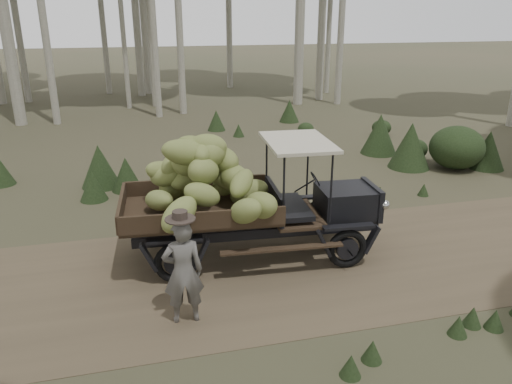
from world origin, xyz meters
TOP-DOWN VIEW (x-y plane):
  - ground at (0.00, 0.00)m, footprint 120.00×120.00m
  - dirt_track at (0.00, 0.00)m, footprint 70.00×4.00m
  - banana_truck at (-2.28, 0.66)m, footprint 4.71×2.56m
  - farmer at (-3.22, -1.15)m, footprint 0.57×0.42m
  - undergrowth at (1.31, -1.31)m, footprint 23.62×23.32m

SIDE VIEW (x-z plane):
  - ground at x=0.00m, z-range 0.00..0.00m
  - dirt_track at x=0.00m, z-range 0.00..0.01m
  - undergrowth at x=1.31m, z-range -0.12..1.27m
  - farmer at x=-3.22m, z-range -0.05..1.65m
  - banana_truck at x=-2.28m, z-range 0.20..2.51m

